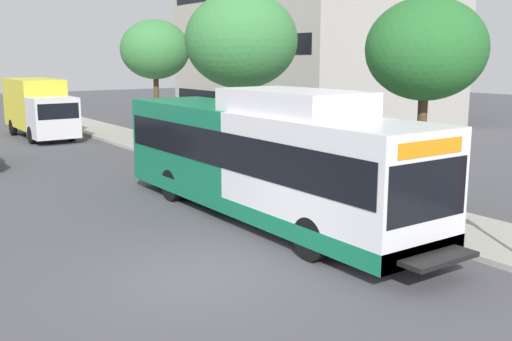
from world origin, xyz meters
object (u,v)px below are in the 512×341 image
object	(u,v)px
street_tree_mid_block	(241,41)
box_truck_background	(39,107)
street_tree_near_stop	(426,50)
transit_bus	(262,158)
street_tree_far_block	(155,50)

from	to	relation	value
street_tree_mid_block	box_truck_background	xyz separation A→B (m)	(-4.91, 13.08, -3.39)
street_tree_near_stop	box_truck_background	bearing A→B (deg)	101.93
street_tree_mid_block	box_truck_background	distance (m)	14.38
transit_bus	street_tree_mid_block	world-z (taller)	street_tree_mid_block
street_tree_mid_block	street_tree_far_block	size ratio (longest dim) A/B	1.12
street_tree_mid_block	street_tree_far_block	world-z (taller)	street_tree_mid_block
transit_bus	box_truck_background	distance (m)	20.81
street_tree_mid_block	box_truck_background	bearing A→B (deg)	110.58
street_tree_mid_block	transit_bus	bearing A→B (deg)	-119.84
street_tree_near_stop	box_truck_background	distance (m)	23.41
transit_bus	street_tree_mid_block	bearing A→B (deg)	60.16
street_tree_mid_block	street_tree_far_block	bearing A→B (deg)	90.02
transit_bus	street_tree_mid_block	distance (m)	9.54
transit_bus	street_tree_near_stop	distance (m)	5.57
street_tree_near_stop	street_tree_far_block	bearing A→B (deg)	89.65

